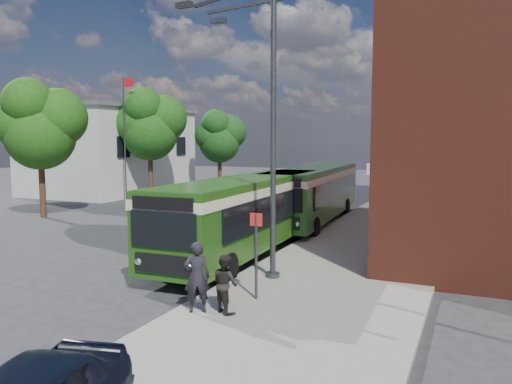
% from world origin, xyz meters
% --- Properties ---
extents(ground, '(120.00, 120.00, 0.00)m').
position_xyz_m(ground, '(0.00, 0.00, 0.00)').
color(ground, '#2B2B2D').
rests_on(ground, ground).
extents(pavement, '(6.00, 48.00, 0.15)m').
position_xyz_m(pavement, '(7.00, 8.00, 0.07)').
color(pavement, gray).
rests_on(pavement, ground).
extents(kerb_line, '(0.12, 48.00, 0.01)m').
position_xyz_m(kerb_line, '(3.95, 8.00, 0.01)').
color(kerb_line, beige).
rests_on(kerb_line, ground).
extents(white_building, '(9.40, 13.40, 7.30)m').
position_xyz_m(white_building, '(-18.00, 18.00, 3.66)').
color(white_building, silver).
rests_on(white_building, ground).
extents(flagpole, '(0.95, 0.10, 9.00)m').
position_xyz_m(flagpole, '(-12.45, 13.00, 4.94)').
color(flagpole, '#36383B').
rests_on(flagpole, ground).
extents(street_lamp, '(2.96, 2.38, 9.00)m').
position_xyz_m(street_lamp, '(4.84, -2.00, 4.79)').
color(street_lamp, '#36383B').
rests_on(street_lamp, ground).
extents(bus_stop_sign, '(0.35, 0.08, 2.52)m').
position_xyz_m(bus_stop_sign, '(5.60, -4.20, 1.51)').
color(bus_stop_sign, '#36383B').
rests_on(bus_stop_sign, ground).
extents(bus_front, '(2.92, 12.31, 3.02)m').
position_xyz_m(bus_front, '(2.74, 1.37, 1.83)').
color(bus_front, '#224F14').
rests_on(bus_front, ground).
extents(bus_rear, '(3.29, 12.72, 3.02)m').
position_xyz_m(bus_rear, '(2.90, 9.61, 1.83)').
color(bus_rear, '#255A1E').
rests_on(bus_rear, ground).
extents(pedestrian_a, '(0.79, 0.70, 1.81)m').
position_xyz_m(pedestrian_a, '(4.66, -5.77, 1.06)').
color(pedestrian_a, black).
rests_on(pedestrian_a, pavement).
extents(pedestrian_b, '(0.90, 0.84, 1.49)m').
position_xyz_m(pedestrian_b, '(5.32, -5.50, 0.89)').
color(pedestrian_b, black).
rests_on(pedestrian_b, pavement).
extents(tree_left, '(4.72, 4.49, 7.98)m').
position_xyz_m(tree_left, '(-12.10, 4.95, 5.41)').
color(tree_left, '#3D2516').
rests_on(tree_left, ground).
extents(tree_mid, '(5.00, 4.76, 8.45)m').
position_xyz_m(tree_mid, '(-11.91, 15.26, 5.73)').
color(tree_mid, '#3D2516').
rests_on(tree_mid, ground).
extents(tree_right, '(4.26, 4.05, 7.19)m').
position_xyz_m(tree_right, '(-9.89, 22.72, 4.88)').
color(tree_right, '#3D2516').
rests_on(tree_right, ground).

